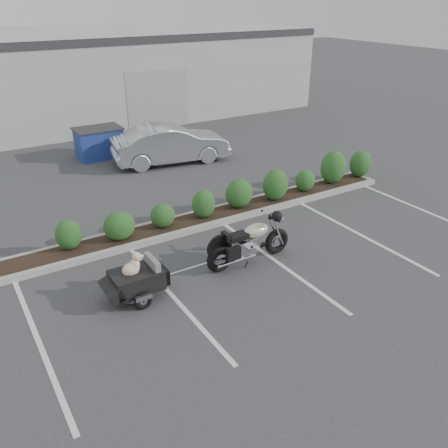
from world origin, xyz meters
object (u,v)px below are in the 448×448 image
motorcycle (250,243)px  sedan (171,144)px  dumpster (99,142)px  pet_trailer (136,279)px

motorcycle → sedan: bearing=77.6°
motorcycle → dumpster: motorcycle is taller
pet_trailer → sedan: size_ratio=0.42×
motorcycle → pet_trailer: motorcycle is taller
motorcycle → pet_trailer: size_ratio=1.26×
motorcycle → dumpster: 9.52m
motorcycle → dumpster: bearing=92.3°
motorcycle → pet_trailer: (-2.78, 0.02, -0.06)m
dumpster → motorcycle: bearing=-87.2°
sedan → dumpster: size_ratio=2.45×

